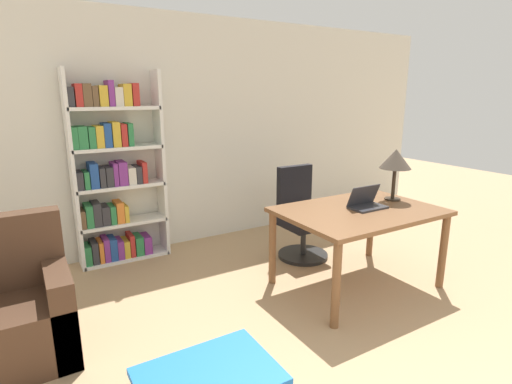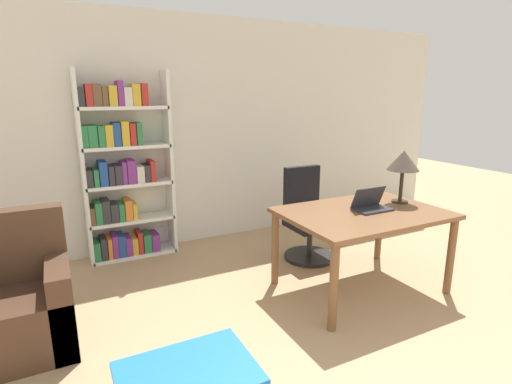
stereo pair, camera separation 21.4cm
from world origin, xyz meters
name	(u,v)px [view 2 (the right image)]	position (x,y,z in m)	size (l,w,h in m)	color
wall_back	(183,133)	(0.00, 4.53, 1.35)	(8.00, 0.06, 2.70)	silver
desk	(363,221)	(1.07, 2.54, 0.67)	(1.45, 1.03, 0.77)	brown
laptop	(371,205)	(1.16, 2.55, 0.81)	(0.35, 0.21, 0.21)	#2D2D33
table_lamp	(403,162)	(1.61, 2.62, 1.17)	(0.31, 0.31, 0.51)	#2D2319
office_chair	(307,220)	(1.06, 3.42, 0.44)	(0.56, 0.56, 1.03)	black
armchair	(16,307)	(-1.76, 2.94, 0.33)	(0.75, 0.68, 0.99)	#472D1E
bookshelf	(122,174)	(-0.76, 4.34, 0.96)	(0.95, 0.28, 2.06)	white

